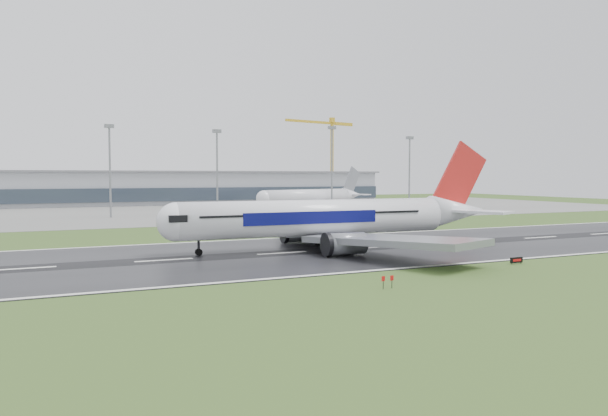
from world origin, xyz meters
name	(u,v)px	position (x,y,z in m)	size (l,w,h in m)	color
ground	(282,254)	(0.00, 0.00, 0.00)	(520.00, 520.00, 0.00)	#2F4B1B
runway	(282,253)	(0.00, 0.00, 0.05)	(400.00, 45.00, 0.10)	black
apron	(158,211)	(0.00, 125.00, 0.04)	(400.00, 130.00, 0.08)	slate
terminal	(136,188)	(0.00, 185.00, 7.50)	(240.00, 36.00, 15.00)	#91949C
main_airliner	(339,195)	(12.18, 2.17, 9.77)	(65.47, 62.36, 19.33)	white
parked_airliner	(311,189)	(55.91, 109.12, 8.39)	(56.67, 52.77, 16.61)	silver
tower_crane	(332,159)	(111.08, 200.00, 23.29)	(47.39, 2.58, 46.58)	gold
runway_sign	(516,261)	(28.15, -25.13, 0.52)	(2.30, 0.26, 1.04)	black
floodmast_2	(110,173)	(-19.11, 100.00, 14.31)	(0.64, 0.64, 28.62)	gray
floodmast_3	(217,174)	(15.97, 100.00, 14.07)	(0.64, 0.64, 28.15)	gray
floodmast_4	(332,170)	(60.29, 100.00, 15.44)	(0.64, 0.64, 30.88)	gray
floodmast_5	(409,174)	(95.29, 100.00, 14.03)	(0.64, 0.64, 28.06)	gray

